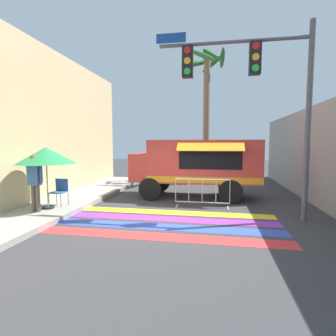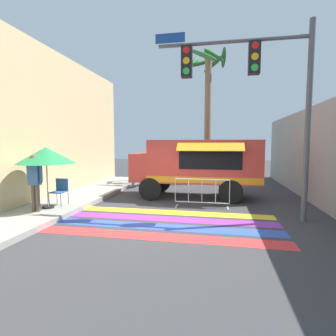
{
  "view_description": "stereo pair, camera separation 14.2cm",
  "coord_description": "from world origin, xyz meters",
  "px_view_note": "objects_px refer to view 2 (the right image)",
  "views": [
    {
      "loc": [
        1.33,
        -7.66,
        2.24
      ],
      "look_at": [
        -0.44,
        2.22,
        1.32
      ],
      "focal_mm": 28.0,
      "sensor_mm": 36.0,
      "label": 1
    },
    {
      "loc": [
        1.47,
        -7.63,
        2.24
      ],
      "look_at": [
        -0.44,
        2.22,
        1.32
      ],
      "focal_mm": 28.0,
      "sensor_mm": 36.0,
      "label": 2
    }
  ],
  "objects_px": {
    "food_truck": "(195,163)",
    "traffic_signal_pole": "(254,81)",
    "vendor_person": "(35,179)",
    "palm_tree": "(208,93)",
    "patio_umbrella": "(46,156)",
    "barricade_front": "(202,194)",
    "folding_chair": "(60,189)"
  },
  "relations": [
    {
      "from": "palm_tree",
      "to": "folding_chair",
      "type": "bearing_deg",
      "value": -124.36
    },
    {
      "from": "food_truck",
      "to": "vendor_person",
      "type": "distance_m",
      "value": 6.0
    },
    {
      "from": "food_truck",
      "to": "barricade_front",
      "type": "xyz_separation_m",
      "value": [
        0.42,
        -1.8,
        -0.96
      ]
    },
    {
      "from": "palm_tree",
      "to": "barricade_front",
      "type": "bearing_deg",
      "value": -89.14
    },
    {
      "from": "food_truck",
      "to": "palm_tree",
      "type": "bearing_deg",
      "value": 85.07
    },
    {
      "from": "vendor_person",
      "to": "barricade_front",
      "type": "height_order",
      "value": "vendor_person"
    },
    {
      "from": "food_truck",
      "to": "folding_chair",
      "type": "distance_m",
      "value": 5.3
    },
    {
      "from": "vendor_person",
      "to": "barricade_front",
      "type": "relative_size",
      "value": 0.92
    },
    {
      "from": "folding_chair",
      "to": "palm_tree",
      "type": "xyz_separation_m",
      "value": [
        4.68,
        6.84,
        4.35
      ]
    },
    {
      "from": "vendor_person",
      "to": "palm_tree",
      "type": "distance_m",
      "value": 9.99
    },
    {
      "from": "patio_umbrella",
      "to": "vendor_person",
      "type": "height_order",
      "value": "patio_umbrella"
    },
    {
      "from": "patio_umbrella",
      "to": "folding_chair",
      "type": "relative_size",
      "value": 2.22
    },
    {
      "from": "patio_umbrella",
      "to": "barricade_front",
      "type": "relative_size",
      "value": 1.03
    },
    {
      "from": "food_truck",
      "to": "traffic_signal_pole",
      "type": "height_order",
      "value": "traffic_signal_pole"
    },
    {
      "from": "vendor_person",
      "to": "patio_umbrella",
      "type": "bearing_deg",
      "value": 69.13
    },
    {
      "from": "vendor_person",
      "to": "palm_tree",
      "type": "xyz_separation_m",
      "value": [
        4.9,
        7.79,
        3.88
      ]
    },
    {
      "from": "patio_umbrella",
      "to": "palm_tree",
      "type": "relative_size",
      "value": 0.27
    },
    {
      "from": "food_truck",
      "to": "patio_umbrella",
      "type": "xyz_separation_m",
      "value": [
        -4.45,
        -3.45,
        0.41
      ]
    },
    {
      "from": "patio_umbrella",
      "to": "traffic_signal_pole",
      "type": "bearing_deg",
      "value": 5.04
    },
    {
      "from": "patio_umbrella",
      "to": "folding_chair",
      "type": "distance_m",
      "value": 1.28
    },
    {
      "from": "folding_chair",
      "to": "vendor_person",
      "type": "height_order",
      "value": "vendor_person"
    },
    {
      "from": "food_truck",
      "to": "traffic_signal_pole",
      "type": "relative_size",
      "value": 0.92
    },
    {
      "from": "folding_chair",
      "to": "vendor_person",
      "type": "distance_m",
      "value": 1.09
    },
    {
      "from": "food_truck",
      "to": "palm_tree",
      "type": "height_order",
      "value": "palm_tree"
    },
    {
      "from": "traffic_signal_pole",
      "to": "barricade_front",
      "type": "xyz_separation_m",
      "value": [
        -1.53,
        1.09,
        -3.54
      ]
    },
    {
      "from": "folding_chair",
      "to": "vendor_person",
      "type": "relative_size",
      "value": 0.51
    },
    {
      "from": "traffic_signal_pole",
      "to": "patio_umbrella",
      "type": "bearing_deg",
      "value": -174.96
    },
    {
      "from": "traffic_signal_pole",
      "to": "palm_tree",
      "type": "relative_size",
      "value": 0.77
    },
    {
      "from": "food_truck",
      "to": "vendor_person",
      "type": "xyz_separation_m",
      "value": [
        -4.56,
        -3.89,
        -0.29
      ]
    },
    {
      "from": "patio_umbrella",
      "to": "barricade_front",
      "type": "xyz_separation_m",
      "value": [
        4.87,
        1.65,
        -1.37
      ]
    },
    {
      "from": "folding_chair",
      "to": "barricade_front",
      "type": "distance_m",
      "value": 4.9
    },
    {
      "from": "folding_chair",
      "to": "palm_tree",
      "type": "bearing_deg",
      "value": 67.37
    }
  ]
}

